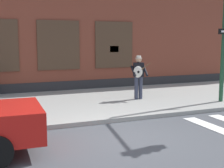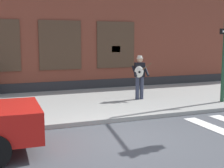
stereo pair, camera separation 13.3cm
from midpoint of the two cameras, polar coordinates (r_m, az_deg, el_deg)
The scene contains 4 objects.
ground_plane at distance 7.94m, azimuth 2.19°, elevation -9.81°, with size 160.00×160.00×0.00m, color #424449.
sidewalk at distance 11.79m, azimuth -6.01°, elevation -3.55°, with size 28.00×5.71×0.13m.
building_backdrop at distance 16.31m, azimuth -10.80°, elevation 11.67°, with size 28.00×4.06×6.99m.
busker at distance 12.10m, azimuth 5.38°, elevation 1.73°, with size 0.72×0.60×1.69m.
Camera 2 is at (-2.96, -6.95, 2.44)m, focal length 50.00 mm.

